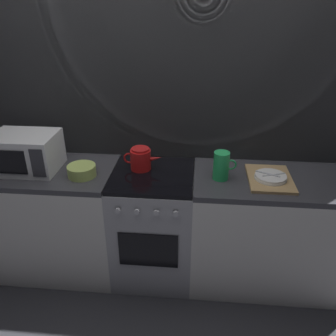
% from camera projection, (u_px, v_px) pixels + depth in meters
% --- Properties ---
extents(ground_plane, '(8.00, 8.00, 0.00)m').
position_uv_depth(ground_plane, '(155.00, 269.00, 2.90)').
color(ground_plane, '#2D2D33').
extents(back_wall, '(3.60, 0.05, 2.40)m').
position_uv_depth(back_wall, '(157.00, 119.00, 2.64)').
color(back_wall, gray).
rests_on(back_wall, ground_plane).
extents(counter_left, '(1.20, 0.60, 0.90)m').
position_uv_depth(counter_left, '(42.00, 218.00, 2.77)').
color(counter_left, silver).
rests_on(counter_left, ground_plane).
extents(stove_unit, '(0.60, 0.63, 0.90)m').
position_uv_depth(stove_unit, '(154.00, 225.00, 2.69)').
color(stove_unit, '#9E9EA3').
rests_on(stove_unit, ground_plane).
extents(counter_right, '(1.20, 0.60, 0.90)m').
position_uv_depth(counter_right, '(271.00, 231.00, 2.62)').
color(counter_right, silver).
rests_on(counter_right, ground_plane).
extents(microwave, '(0.46, 0.35, 0.27)m').
position_uv_depth(microwave, '(26.00, 152.00, 2.50)').
color(microwave, white).
rests_on(microwave, counter_left).
extents(kettle, '(0.28, 0.15, 0.17)m').
position_uv_depth(kettle, '(141.00, 159.00, 2.52)').
color(kettle, red).
rests_on(kettle, stove_unit).
extents(mixing_bowl, '(0.20, 0.20, 0.08)m').
position_uv_depth(mixing_bowl, '(82.00, 171.00, 2.44)').
color(mixing_bowl, '#B7D166').
rests_on(mixing_bowl, counter_left).
extents(pitcher, '(0.16, 0.11, 0.20)m').
position_uv_depth(pitcher, '(221.00, 166.00, 2.38)').
color(pitcher, green).
rests_on(pitcher, counter_right).
extents(dish_pile, '(0.30, 0.40, 0.06)m').
position_uv_depth(dish_pile, '(270.00, 178.00, 2.39)').
color(dish_pile, tan).
rests_on(dish_pile, counter_right).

